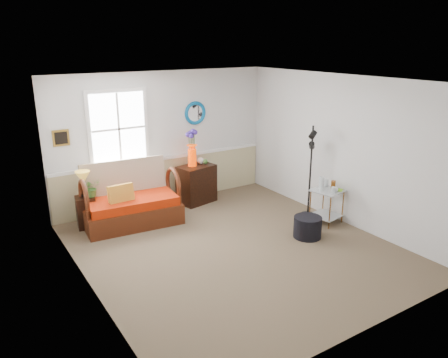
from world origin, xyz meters
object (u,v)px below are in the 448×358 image
cabinet (197,184)px  ottoman (308,227)px  loveseat (131,195)px  side_table (326,206)px  lamp_stand (86,212)px  floor_lamp (310,172)px

cabinet → ottoman: cabinet is taller
loveseat → side_table: loveseat is taller
lamp_stand → side_table: side_table is taller
floor_lamp → ottoman: 1.20m
loveseat → ottoman: (2.24, -2.13, -0.36)m
cabinet → floor_lamp: (1.43, -1.73, 0.47)m
ottoman → cabinet: bearing=106.8°
loveseat → side_table: (2.95, -1.85, -0.23)m
cabinet → side_table: (1.44, -2.17, -0.07)m
floor_lamp → ottoman: (-0.69, -0.72, -0.67)m
side_table → floor_lamp: 0.70m
lamp_stand → cabinet: size_ratio=0.73×
side_table → ottoman: bearing=-158.5°
cabinet → side_table: size_ratio=1.24×
lamp_stand → ottoman: (2.97, -2.39, -0.10)m
floor_lamp → ottoman: size_ratio=3.67×
side_table → floor_lamp: floor_lamp is taller
cabinet → side_table: bearing=-67.9°
ottoman → side_table: bearing=21.5°
side_table → ottoman: 0.77m
cabinet → ottoman: bearing=-84.7°
loveseat → cabinet: (1.51, 0.31, -0.16)m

